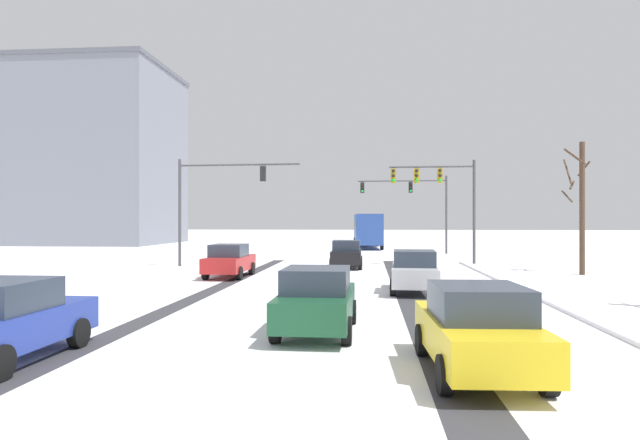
% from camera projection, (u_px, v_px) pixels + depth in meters
% --- Properties ---
extents(ground_plane, '(300.00, 300.00, 0.00)m').
position_uv_depth(ground_plane, '(206.00, 402.00, 8.35)').
color(ground_plane, white).
extents(wheel_track_left_lane, '(1.04, 30.87, 0.01)m').
position_uv_depth(wheel_track_left_lane, '(406.00, 289.00, 21.98)').
color(wheel_track_left_lane, '#38383D').
rests_on(wheel_track_left_lane, ground).
extents(wheel_track_right_lane, '(0.74, 30.87, 0.01)m').
position_uv_depth(wheel_track_right_lane, '(219.00, 287.00, 22.66)').
color(wheel_track_right_lane, '#38383D').
rests_on(wheel_track_right_lane, ground).
extents(sidewalk_kerb_right, '(4.00, 30.87, 0.12)m').
position_uv_depth(sidewalk_kerb_right, '(584.00, 295.00, 20.02)').
color(sidewalk_kerb_right, white).
rests_on(sidewalk_kerb_right, ground).
extents(traffic_signal_near_right, '(5.28, 0.41, 6.50)m').
position_uv_depth(traffic_signal_near_right, '(440.00, 188.00, 33.71)').
color(traffic_signal_near_right, '#47474C').
rests_on(traffic_signal_near_right, ground).
extents(traffic_signal_near_left, '(7.48, 0.53, 6.50)m').
position_uv_depth(traffic_signal_near_left, '(214.00, 192.00, 32.83)').
color(traffic_signal_near_left, '#47474C').
rests_on(traffic_signal_near_left, ground).
extents(traffic_signal_far_right, '(7.45, 0.53, 6.50)m').
position_uv_depth(traffic_signal_far_right, '(415.00, 197.00, 45.79)').
color(traffic_signal_far_right, '#47474C').
rests_on(traffic_signal_far_right, ground).
extents(car_black_lead, '(1.86, 4.11, 1.62)m').
position_uv_depth(car_black_lead, '(347.00, 254.00, 31.93)').
color(car_black_lead, black).
rests_on(car_black_lead, ground).
extents(car_red_second, '(1.88, 4.12, 1.62)m').
position_uv_depth(car_red_second, '(229.00, 261.00, 26.69)').
color(car_red_second, red).
rests_on(car_red_second, ground).
extents(car_silver_third, '(2.01, 4.19, 1.62)m').
position_uv_depth(car_silver_third, '(414.00, 271.00, 21.17)').
color(car_silver_third, '#B7BABF').
rests_on(car_silver_third, ground).
extents(car_dark_green_fourth, '(1.89, 4.13, 1.62)m').
position_uv_depth(car_dark_green_fourth, '(317.00, 300.00, 13.50)').
color(car_dark_green_fourth, '#194C2D').
rests_on(car_dark_green_fourth, ground).
extents(car_blue_fifth, '(1.87, 4.12, 1.62)m').
position_uv_depth(car_blue_fifth, '(4.00, 321.00, 10.72)').
color(car_blue_fifth, '#233899').
rests_on(car_blue_fifth, ground).
extents(car_yellow_cab_sixth, '(1.98, 4.17, 1.62)m').
position_uv_depth(car_yellow_cab_sixth, '(477.00, 329.00, 9.92)').
color(car_yellow_cab_sixth, yellow).
rests_on(car_yellow_cab_sixth, ground).
extents(bus_oncoming, '(3.04, 11.10, 3.38)m').
position_uv_depth(bus_oncoming, '(367.00, 228.00, 55.12)').
color(bus_oncoming, '#284793').
rests_on(bus_oncoming, ground).
extents(bare_tree_sidewalk_mid, '(1.33, 1.67, 6.79)m').
position_uv_depth(bare_tree_sidewalk_mid, '(581.00, 204.00, 27.85)').
color(bare_tree_sidewalk_mid, '#4C3828').
rests_on(bare_tree_sidewalk_mid, ground).
extents(office_building_far_left_block, '(20.07, 15.79, 20.91)m').
position_uv_depth(office_building_far_left_block, '(87.00, 156.00, 65.41)').
color(office_building_far_left_block, gray).
rests_on(office_building_far_left_block, ground).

